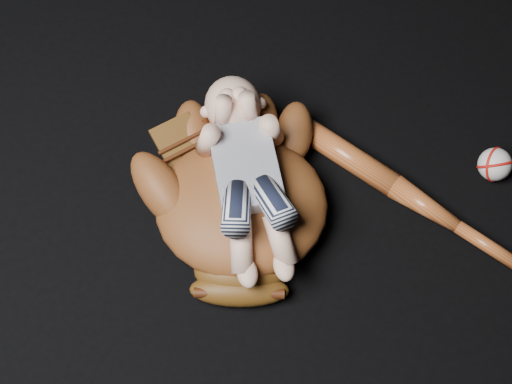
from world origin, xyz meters
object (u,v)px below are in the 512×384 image
newborn_baby (249,179)px  baseball_bat (407,194)px  baseball_glove (241,201)px  baseball (495,164)px

newborn_baby → baseball_bat: bearing=-6.0°
newborn_baby → baseball_glove: bearing=-149.2°
newborn_baby → baseball: (0.47, -0.04, -0.10)m
newborn_baby → baseball: 0.48m
baseball_bat → baseball: 0.18m
newborn_baby → baseball_bat: size_ratio=0.76×
baseball_glove → baseball: (0.49, -0.03, -0.04)m
baseball → baseball_bat: bearing=-175.6°
baseball_glove → baseball_bat: bearing=7.7°
newborn_baby → baseball_bat: (0.29, -0.05, -0.11)m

